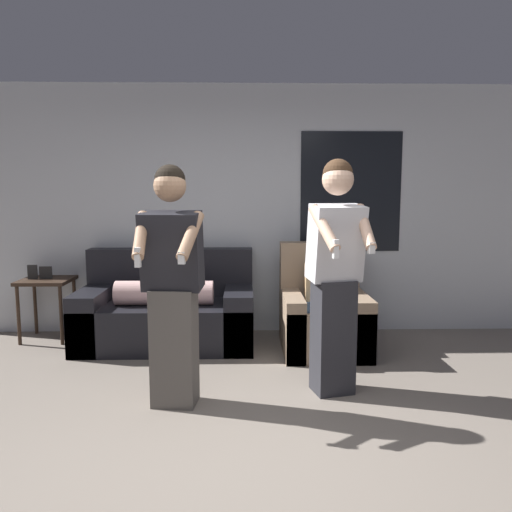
{
  "coord_description": "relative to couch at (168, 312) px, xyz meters",
  "views": [
    {
      "loc": [
        0.01,
        -2.74,
        1.55
      ],
      "look_at": [
        0.09,
        0.88,
        1.08
      ],
      "focal_mm": 35.0,
      "sensor_mm": 36.0,
      "label": 1
    }
  ],
  "objects": [
    {
      "name": "couch",
      "position": [
        0.0,
        0.0,
        0.0
      ],
      "size": [
        1.74,
        0.93,
        0.95
      ],
      "color": "black",
      "rests_on": "ground_plane"
    },
    {
      "name": "person_right",
      "position": [
        1.48,
        -1.3,
        0.61
      ],
      "size": [
        0.47,
        0.55,
        1.79
      ],
      "color": "#28282D",
      "rests_on": "ground_plane"
    },
    {
      "name": "side_table",
      "position": [
        -1.29,
        0.19,
        0.23
      ],
      "size": [
        0.51,
        0.49,
        0.8
      ],
      "color": "#332319",
      "rests_on": "ground_plane"
    },
    {
      "name": "ground_plane",
      "position": [
        0.78,
        -2.27,
        -0.33
      ],
      "size": [
        14.0,
        14.0,
        0.0
      ],
      "primitive_type": "plane",
      "color": "slate"
    },
    {
      "name": "person_left",
      "position": [
        0.28,
        -1.5,
        0.57
      ],
      "size": [
        0.48,
        0.52,
        1.74
      ],
      "color": "#56514C",
      "rests_on": "ground_plane"
    },
    {
      "name": "armchair",
      "position": [
        1.57,
        -0.21,
        0.01
      ],
      "size": [
        0.81,
        0.93,
        1.04
      ],
      "color": "#937A60",
      "rests_on": "ground_plane"
    },
    {
      "name": "wall_back",
      "position": [
        0.8,
        0.49,
        1.03
      ],
      "size": [
        6.22,
        0.07,
        2.7
      ],
      "color": "silver",
      "rests_on": "ground_plane"
    }
  ]
}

